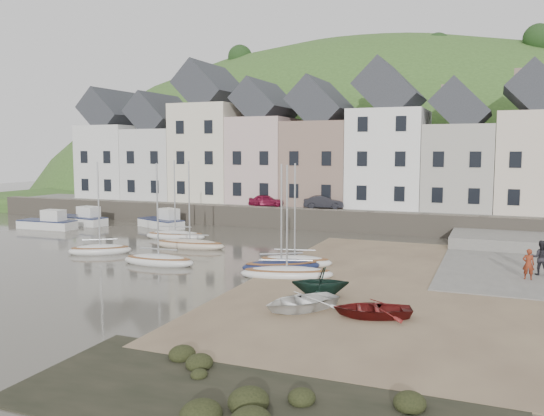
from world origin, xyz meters
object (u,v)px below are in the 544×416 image
at_px(rowboat_white, 301,301).
at_px(sailboat_0, 175,235).
at_px(car_right, 324,202).
at_px(car_left, 266,200).
at_px(person_red, 528,264).
at_px(person_dark, 541,258).
at_px(rowboat_red, 372,309).
at_px(rowboat_green, 320,282).

bearing_deg(rowboat_white, sailboat_0, 172.93).
bearing_deg(car_right, rowboat_white, 178.57).
relative_size(sailboat_0, car_left, 1.92).
xyz_separation_m(person_red, person_dark, (0.67, 1.38, 0.14)).
relative_size(rowboat_red, person_dark, 1.68).
distance_m(rowboat_white, rowboat_red, 3.06).
distance_m(person_red, car_right, 22.94).
bearing_deg(sailboat_0, rowboat_green, -38.69).
xyz_separation_m(car_left, car_right, (5.59, 0.00, 0.03)).
xyz_separation_m(sailboat_0, rowboat_white, (15.41, -14.87, 0.16)).
xyz_separation_m(rowboat_red, person_dark, (6.94, 10.79, 0.68)).
bearing_deg(rowboat_red, rowboat_white, -104.90).
bearing_deg(rowboat_white, rowboat_green, 123.40).
xyz_separation_m(rowboat_green, car_left, (-12.46, 23.46, 1.40)).
distance_m(rowboat_green, person_red, 11.62).
bearing_deg(rowboat_red, car_left, -166.53).
xyz_separation_m(rowboat_white, car_right, (-6.73, 25.87, 1.77)).
bearing_deg(person_dark, rowboat_white, 52.41).
bearing_deg(person_red, car_right, -46.35).
height_order(sailboat_0, person_red, sailboat_0).
height_order(sailboat_0, rowboat_green, sailboat_0).
bearing_deg(rowboat_white, car_right, 141.49).
xyz_separation_m(sailboat_0, rowboat_red, (18.46, -14.74, 0.13)).
bearing_deg(rowboat_green, person_red, 107.87).
bearing_deg(person_dark, rowboat_red, 62.13).
bearing_deg(rowboat_green, car_right, 176.38).
height_order(rowboat_green, rowboat_red, rowboat_green).
distance_m(person_red, person_dark, 1.54).
xyz_separation_m(rowboat_white, person_dark, (10.00, 10.92, 0.65)).
xyz_separation_m(person_dark, car_right, (-16.73, 14.95, 1.12)).
xyz_separation_m(rowboat_green, car_right, (-6.88, 23.46, 1.43)).
bearing_deg(sailboat_0, car_left, 74.31).
relative_size(rowboat_red, person_red, 1.96).
distance_m(rowboat_white, rowboat_green, 2.44).
bearing_deg(sailboat_0, person_red, -12.16).
height_order(rowboat_red, car_right, car_right).
relative_size(car_left, car_right, 0.92).
distance_m(rowboat_white, person_dark, 14.82).
bearing_deg(rowboat_green, rowboat_white, -23.47).
distance_m(person_red, car_left, 27.14).
distance_m(rowboat_white, car_right, 26.79).
xyz_separation_m(person_dark, car_left, (-22.31, 14.95, 1.09)).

